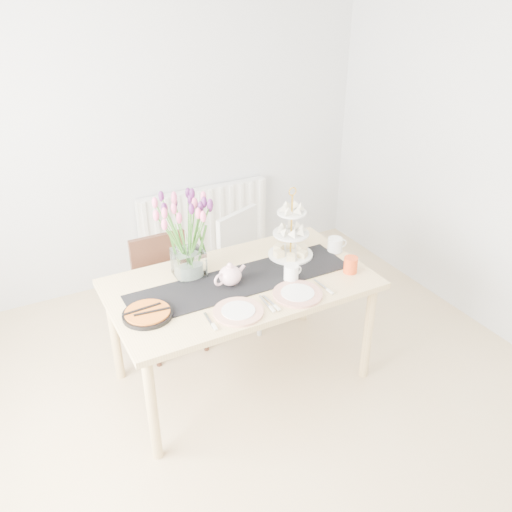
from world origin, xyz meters
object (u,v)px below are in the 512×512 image
dining_table (241,292)px  tart_tin (148,314)px  radiator (204,220)px  mug_white (291,273)px  mug_orange (351,265)px  cake_stand (291,239)px  plate_left (238,312)px  cream_jug (335,245)px  chair_brown (166,285)px  chair_white (248,259)px  tulip_vase (186,224)px  teapot (230,275)px  plate_right (298,294)px

dining_table → tart_tin: 0.63m
radiator → mug_white: bearing=-94.3°
mug_white → mug_orange: bearing=-20.1°
cake_stand → plate_left: bearing=-144.5°
cream_jug → radiator: bearing=117.2°
tart_tin → mug_orange: bearing=-6.0°
chair_brown → chair_white: size_ratio=0.96×
chair_brown → cake_stand: 0.96m
tulip_vase → tart_tin: tulip_vase is taller
chair_brown → teapot: 0.76m
cream_jug → teapot: bearing=-161.1°
teapot → tart_tin: 0.55m
cake_stand → plate_right: cake_stand is taller
dining_table → plate_left: bearing=-119.0°
plate_left → mug_white: bearing=20.0°
chair_white → teapot: (-0.47, -0.67, 0.33)m
mug_white → plate_right: mug_white is taller
teapot → plate_right: size_ratio=0.75×
dining_table → chair_brown: size_ratio=1.97×
tulip_vase → cake_stand: size_ratio=1.48×
cake_stand → mug_orange: (0.22, -0.36, -0.07)m
tulip_vase → mug_white: tulip_vase is taller
mug_orange → plate_left: size_ratio=0.36×
chair_brown → plate_right: size_ratio=2.76×
cake_stand → tart_tin: (-1.06, -0.22, -0.11)m
dining_table → plate_left: 0.35m
plate_left → plate_right: 0.39m
chair_white → cake_stand: size_ratio=1.93×
radiator → tulip_vase: 1.61m
cake_stand → tart_tin: bearing=-168.1°
dining_table → chair_brown: bearing=114.5°
tart_tin → chair_white: bearing=36.4°
plate_left → chair_brown: bearing=97.5°
chair_brown → chair_white: chair_white is taller
tulip_vase → plate_left: bearing=-80.2°
dining_table → mug_white: 0.33m
radiator → mug_orange: bearing=-81.7°
chair_white → teapot: size_ratio=3.83×
cream_jug → tart_tin: (-1.36, -0.14, -0.03)m
cake_stand → radiator: bearing=91.3°
cake_stand → chair_brown: bearing=145.7°
dining_table → tulip_vase: 0.54m
mug_white → plate_right: size_ratio=0.36×
cream_jug → plate_right: 0.62m
radiator → teapot: size_ratio=5.46×
radiator → cream_jug: 1.56m
mug_orange → chair_brown: bearing=103.2°
tart_tin → plate_right: bearing=-13.6°
mug_white → chair_brown: bearing=119.5°
chair_brown → teapot: teapot is taller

